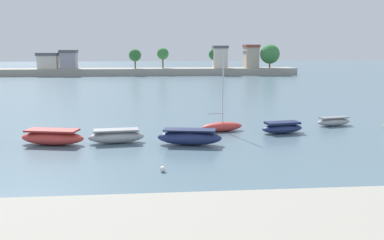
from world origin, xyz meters
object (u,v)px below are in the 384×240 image
moored_boat_5 (222,126)px  moored_boat_7 (334,121)px  moored_boat_2 (53,137)px  mooring_buoy_1 (163,169)px  moored_boat_3 (116,136)px  moored_boat_6 (282,128)px  moored_boat_4 (190,137)px

moored_boat_5 → moored_boat_7: moored_boat_5 is taller
moored_boat_2 → mooring_buoy_1: 11.11m
moored_boat_5 → moored_boat_3: bearing=-170.5°
moored_boat_2 → moored_boat_5: bearing=28.6°
moored_boat_3 → moored_boat_7: moored_boat_3 is taller
moored_boat_6 → moored_boat_7: moored_boat_6 is taller
mooring_buoy_1 → moored_boat_7: bearing=39.5°
mooring_buoy_1 → moored_boat_5: bearing=65.0°
moored_boat_4 → moored_boat_5: bearing=67.2°
moored_boat_2 → moored_boat_5: (13.35, 3.83, -0.10)m
moored_boat_4 → mooring_buoy_1: moored_boat_4 is taller
moored_boat_3 → moored_boat_5: size_ratio=0.68×
mooring_buoy_1 → moored_boat_2: bearing=135.9°
moored_boat_3 → moored_boat_5: bearing=17.0°
moored_boat_4 → moored_boat_6: bearing=34.9°
moored_boat_5 → moored_boat_6: moored_boat_5 is taller
moored_boat_2 → moored_boat_6: (18.27, 2.61, -0.10)m
moored_boat_3 → moored_boat_7: bearing=9.5°
moored_boat_3 → moored_boat_6: moored_boat_3 is taller
moored_boat_3 → moored_boat_4: moored_boat_4 is taller
moored_boat_3 → moored_boat_7: (19.39, 5.40, -0.12)m
mooring_buoy_1 → moored_boat_4: bearing=72.2°
moored_boat_5 → mooring_buoy_1: moored_boat_5 is taller
moored_boat_4 → moored_boat_7: (13.94, 6.54, -0.19)m
moored_boat_2 → moored_boat_3: moored_boat_2 is taller
moored_boat_3 → moored_boat_5: moored_boat_5 is taller
moored_boat_5 → moored_boat_7: bearing=-4.6°
moored_boat_7 → mooring_buoy_1: bearing=-152.7°
moored_boat_3 → moored_boat_4: 5.57m
moored_boat_4 → moored_boat_5: 5.83m
moored_boat_4 → moored_boat_7: bearing=36.1°
mooring_buoy_1 → moored_boat_6: bearing=45.1°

